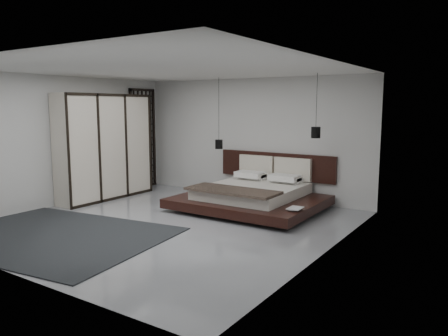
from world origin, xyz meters
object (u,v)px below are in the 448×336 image
Objects in this scene: lattice_screen at (143,139)px; rug at (48,235)px; wardrobe at (105,147)px; pendant_right at (316,132)px; pendant_left at (219,144)px; bed at (253,195)px.

lattice_screen is 4.69m from rug.
wardrobe reaches higher than rug.
pendant_right reaches higher than wardrobe.
pendant_left and pendant_right have the same top height.
pendant_left reaches higher than rug.
rug is (-0.72, -4.06, -1.28)m from pendant_left.
pendant_right is (2.36, 0.00, 0.34)m from pendant_left.
lattice_screen is 0.67× the size of rug.
wardrobe is at bearing -80.71° from lattice_screen.
pendant_left is 2.38m from pendant_right.
bed is 1.84m from pendant_right.
pendant_right is at bearing -1.01° from lattice_screen.
bed is at bearing 62.20° from rug.
pendant_left reaches higher than wardrobe.
wardrobe is at bearing 119.86° from rug.
wardrobe is (-2.22, -1.45, -0.07)m from pendant_left.
bed reaches higher than rug.
rug is at bearing -117.80° from bed.
lattice_screen is 1.59× the size of pendant_left.
lattice_screen is at bearing 99.29° from wardrobe.
bed is 1.61m from pendant_left.
pendant_right is 5.35m from rug.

